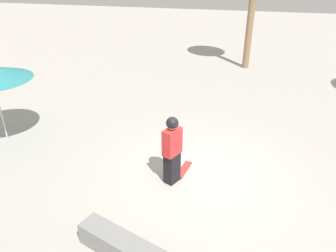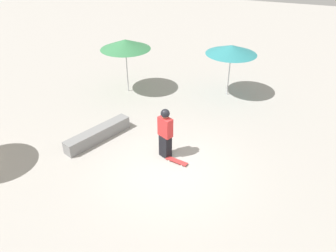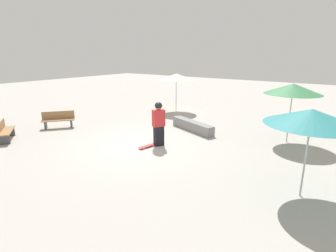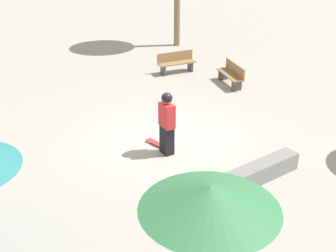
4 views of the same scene
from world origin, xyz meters
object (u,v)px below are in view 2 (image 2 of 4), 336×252
at_px(skateboard, 177,161).
at_px(concrete_ledge, 98,134).
at_px(shade_umbrella_green, 125,44).
at_px(skater_main, 165,132).
at_px(shade_umbrella_teal, 231,50).

height_order(skateboard, concrete_ledge, concrete_ledge).
height_order(concrete_ledge, shade_umbrella_green, shade_umbrella_green).
bearing_deg(skater_main, shade_umbrella_green, 156.19).
bearing_deg(concrete_ledge, shade_umbrella_green, -78.02).
distance_m(concrete_ledge, shade_umbrella_green, 4.83).
distance_m(skater_main, shade_umbrella_green, 5.78).
bearing_deg(skateboard, concrete_ledge, -173.70).
bearing_deg(skater_main, shade_umbrella_teal, 106.13).
relative_size(skater_main, shade_umbrella_teal, 0.77).
height_order(skater_main, shade_umbrella_green, shade_umbrella_green).
height_order(skateboard, shade_umbrella_teal, shade_umbrella_teal).
distance_m(skater_main, skateboard, 1.09).
bearing_deg(concrete_ledge, skateboard, 175.49).
bearing_deg(shade_umbrella_teal, skater_main, 80.19).
height_order(concrete_ledge, shade_umbrella_teal, shade_umbrella_teal).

